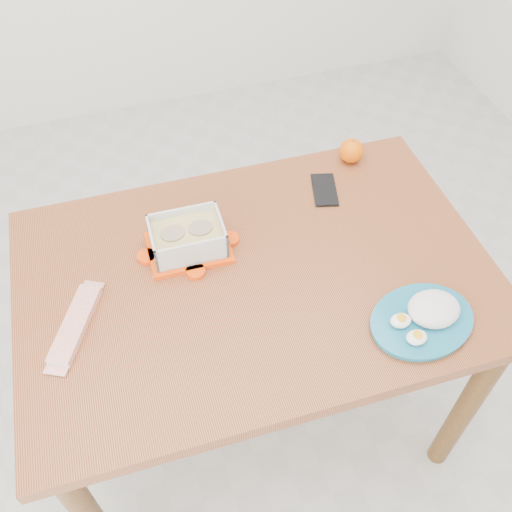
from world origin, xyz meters
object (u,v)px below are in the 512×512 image
object	(u,v)px
smartphone	(325,190)
rice_plate	(426,316)
food_container	(188,238)
orange_fruit	(351,151)
dining_table	(256,297)

from	to	relation	value
smartphone	rice_plate	bearing A→B (deg)	-68.57
food_container	orange_fruit	distance (m)	0.56
dining_table	rice_plate	distance (m)	0.43
dining_table	food_container	bearing A→B (deg)	139.79
dining_table	food_container	size ratio (longest dim) A/B	5.61
rice_plate	dining_table	bearing A→B (deg)	132.14
rice_plate	smartphone	bearing A→B (deg)	86.80
food_container	smartphone	world-z (taller)	food_container
orange_fruit	rice_plate	xyz separation A→B (m)	(-0.07, -0.57, -0.01)
orange_fruit	rice_plate	distance (m)	0.58
orange_fruit	food_container	bearing A→B (deg)	-159.87
food_container	orange_fruit	xyz separation A→B (m)	(0.53, 0.19, -0.01)
dining_table	smartphone	distance (m)	0.36
dining_table	orange_fruit	world-z (taller)	orange_fruit
orange_fruit	smartphone	bearing A→B (deg)	-140.88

